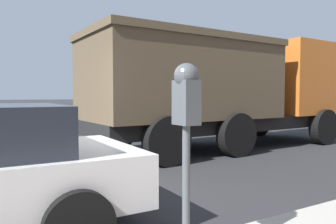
# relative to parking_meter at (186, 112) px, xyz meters

# --- Properties ---
(ground_plane) EXTENTS (220.00, 220.00, 0.00)m
(ground_plane) POSITION_rel_parking_meter_xyz_m (2.58, 0.99, -1.33)
(ground_plane) COLOR #2B2B2D
(parking_meter) EXTENTS (0.21, 0.19, 1.57)m
(parking_meter) POSITION_rel_parking_meter_xyz_m (0.00, 0.00, 0.00)
(parking_meter) COLOR #4C5156
(parking_meter) RESTS_ON sidewalk
(dump_truck) EXTENTS (3.07, 7.99, 3.05)m
(dump_truck) POSITION_rel_parking_meter_xyz_m (5.06, -4.62, 0.37)
(dump_truck) COLOR black
(dump_truck) RESTS_ON ground_plane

